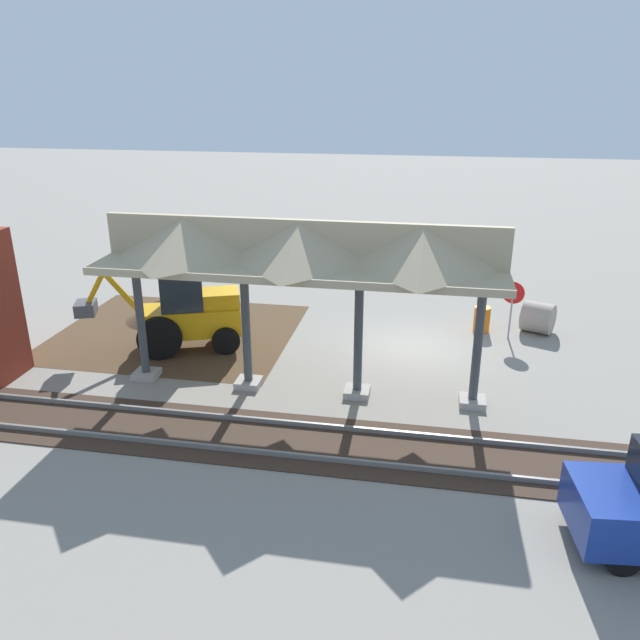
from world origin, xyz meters
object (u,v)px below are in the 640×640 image
object	(u,v)px
stop_sign	(512,298)
concrete_pipe	(538,318)
traffic_barrel	(482,319)
backhoe	(185,312)

from	to	relation	value
stop_sign	concrete_pipe	size ratio (longest dim) A/B	1.47
stop_sign	concrete_pipe	world-z (taller)	stop_sign
stop_sign	traffic_barrel	size ratio (longest dim) A/B	2.24
stop_sign	backhoe	xyz separation A→B (m)	(10.47, 2.78, -0.17)
backhoe	concrete_pipe	xyz separation A→B (m)	(-11.50, -3.56, -0.74)
stop_sign	backhoe	distance (m)	10.84
backhoe	concrete_pipe	distance (m)	12.06
backhoe	concrete_pipe	size ratio (longest dim) A/B	3.73
concrete_pipe	traffic_barrel	bearing A→B (deg)	8.67
backhoe	traffic_barrel	size ratio (longest dim) A/B	5.69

